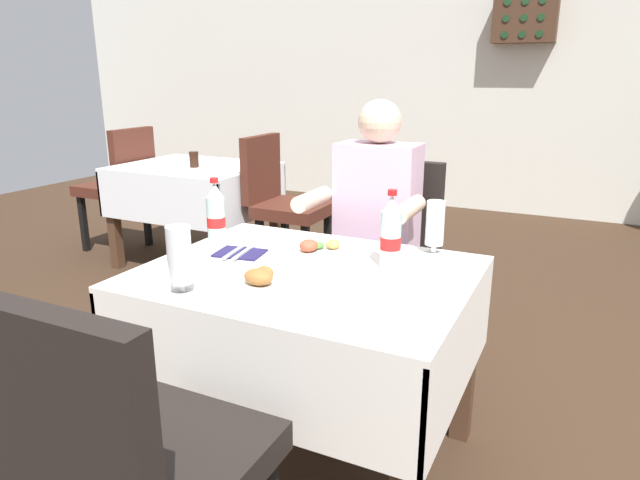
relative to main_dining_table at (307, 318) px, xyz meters
The scene contains 18 objects.
ground_plane 0.57m from the main_dining_table, 21.34° to the left, with size 11.00×11.00×0.00m, color #382619.
back_wall 4.48m from the main_dining_table, 88.69° to the left, with size 11.00×0.12×3.18m, color silver.
main_dining_table is the anchor object (origin of this frame).
chair_far_diner_seat 0.82m from the main_dining_table, 90.00° to the left, with size 0.44×0.50×0.97m.
chair_near_camera_side 0.82m from the main_dining_table, 90.00° to the right, with size 0.44×0.50×0.97m.
seated_diner_far 0.73m from the main_dining_table, 92.99° to the left, with size 0.50×0.46×1.26m.
plate_near_camera 0.27m from the main_dining_table, 106.29° to the right, with size 0.22×0.22×0.06m.
plate_far_diner 0.26m from the main_dining_table, 103.85° to the left, with size 0.23×0.23×0.06m.
beer_glass_left 0.56m from the main_dining_table, 47.46° to the left, with size 0.07×0.07×0.20m.
beer_glass_middle 0.51m from the main_dining_table, 125.28° to the right, with size 0.07×0.07×0.21m.
cola_bottle_primary 0.40m from the main_dining_table, 32.15° to the left, with size 0.07×0.07×0.27m.
cola_bottle_secondary 0.57m from the main_dining_table, 162.89° to the left, with size 0.07×0.07×0.25m.
napkin_cutlery_set 0.35m from the main_dining_table, behind, with size 0.19×0.20×0.01m.
background_dining_table 2.41m from the main_dining_table, 136.98° to the left, with size 1.04×0.84×0.73m.
background_chair_left 2.98m from the main_dining_table, 146.56° to the left, with size 0.50×0.44×0.97m.
background_chair_right 1.94m from the main_dining_table, 122.18° to the left, with size 0.50×0.44×0.97m.
background_table_tumbler 2.33m from the main_dining_table, 137.15° to the left, with size 0.06×0.06×0.11m, color black.
wall_bottle_rack 4.39m from the main_dining_table, 88.69° to the left, with size 0.56×0.21×0.42m.
Camera 1 is at (0.72, -1.62, 1.36)m, focal length 31.57 mm.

